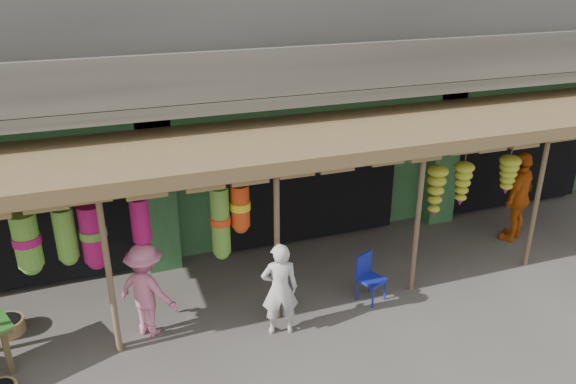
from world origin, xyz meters
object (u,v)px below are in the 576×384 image
object	(u,v)px
person_vendor	(519,196)
person_shopper	(147,290)
person_front	(280,289)
blue_chair	(368,275)

from	to	relation	value
person_vendor	person_shopper	distance (m)	7.53
person_front	person_shopper	xyz separation A→B (m)	(-1.92, 0.67, -0.01)
blue_chair	person_vendor	size ratio (longest dim) A/B	0.44
blue_chair	person_front	bearing A→B (deg)	167.54
blue_chair	person_shopper	distance (m)	3.66
blue_chair	person_front	distance (m)	1.79
blue_chair	person_vendor	world-z (taller)	person_vendor
person_vendor	person_front	bearing A→B (deg)	-15.19
person_front	person_shopper	bearing A→B (deg)	-7.27
person_front	person_shopper	world-z (taller)	person_front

